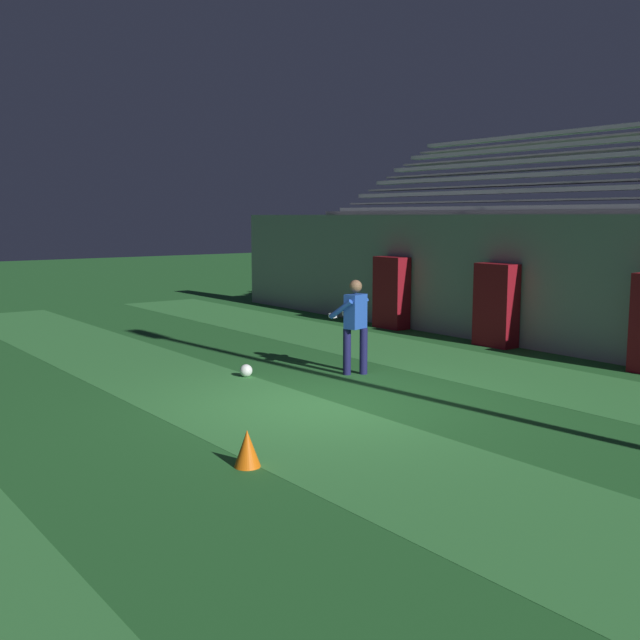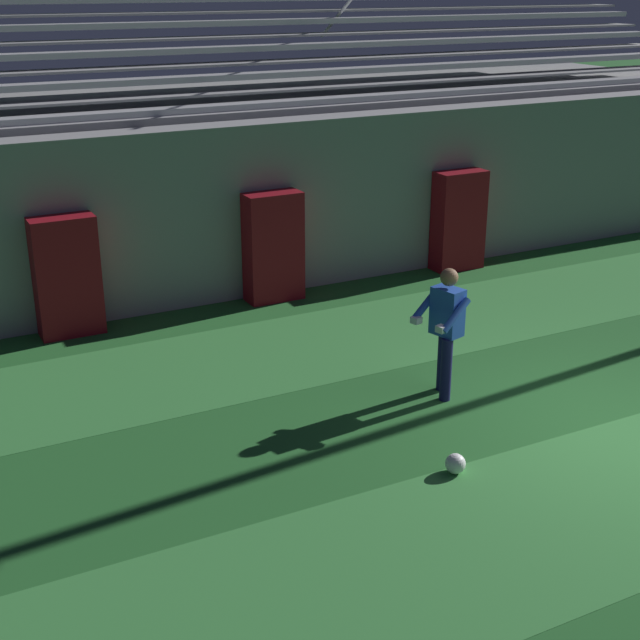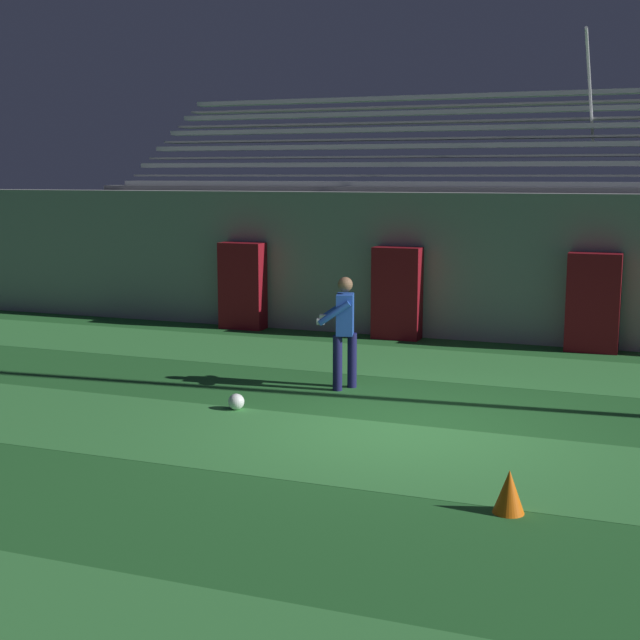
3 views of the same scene
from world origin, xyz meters
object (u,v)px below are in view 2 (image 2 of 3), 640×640
object	(u,v)px
padding_pillar_gate_left	(273,247)
padding_pillar_gate_right	(458,221)
padding_pillar_far_left	(67,277)
goalkeeper	(446,324)
soccer_ball	(455,464)

from	to	relation	value
padding_pillar_gate_left	padding_pillar_gate_right	size ratio (longest dim) A/B	1.00
padding_pillar_far_left	goalkeeper	world-z (taller)	padding_pillar_far_left
padding_pillar_far_left	goalkeeper	bearing A→B (deg)	-49.12
padding_pillar_far_left	goalkeeper	size ratio (longest dim) A/B	1.06
padding_pillar_gate_right	soccer_ball	distance (m)	7.27
padding_pillar_gate_right	padding_pillar_far_left	size ratio (longest dim) A/B	1.00
padding_pillar_gate_left	goalkeeper	xyz separation A→B (m)	(0.39, -4.24, 0.07)
padding_pillar_gate_left	soccer_ball	distance (m)	5.96
padding_pillar_gate_left	goalkeeper	size ratio (longest dim) A/B	1.06
goalkeeper	soccer_ball	world-z (taller)	goalkeeper
padding_pillar_gate_right	padding_pillar_far_left	world-z (taller)	same
padding_pillar_gate_right	soccer_ball	world-z (taller)	padding_pillar_gate_right
padding_pillar_gate_left	padding_pillar_far_left	world-z (taller)	same
padding_pillar_gate_left	soccer_ball	bearing A→B (deg)	-95.63
padding_pillar_gate_left	soccer_ball	world-z (taller)	padding_pillar_gate_left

